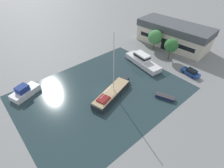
{
  "coord_description": "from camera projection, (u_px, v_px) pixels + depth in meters",
  "views": [
    {
      "loc": [
        23.57,
        -17.63,
        26.01
      ],
      "look_at": [
        0.0,
        2.7,
        1.0
      ],
      "focal_mm": 28.0,
      "sensor_mm": 36.0,
      "label": 1
    }
  ],
  "objects": [
    {
      "name": "ground_plane",
      "position": [
        103.0,
        92.0,
        39.18
      ],
      "size": [
        440.0,
        440.0,
        0.0
      ],
      "primitive_type": "plane",
      "color": "gray"
    },
    {
      "name": "water_canal",
      "position": [
        103.0,
        92.0,
        39.17
      ],
      "size": [
        27.22,
        35.95,
        0.01
      ],
      "primitive_type": "cube",
      "color": "#23383D",
      "rests_on": "ground"
    },
    {
      "name": "warehouse_building",
      "position": [
        173.0,
        34.0,
        55.49
      ],
      "size": [
        23.3,
        11.15,
        7.02
      ],
      "rotation": [
        0.0,
        0.0,
        0.08
      ],
      "color": "beige",
      "rests_on": "ground"
    },
    {
      "name": "quay_tree_near_building",
      "position": [
        171.0,
        46.0,
        47.76
      ],
      "size": [
        3.73,
        3.73,
        6.2
      ],
      "color": "brown",
      "rests_on": "ground"
    },
    {
      "name": "quay_tree_by_water",
      "position": [
        155.0,
        37.0,
        52.71
      ],
      "size": [
        4.28,
        4.28,
        6.19
      ],
      "color": "brown",
      "rests_on": "ground"
    },
    {
      "name": "parked_car",
      "position": [
        191.0,
        72.0,
        43.93
      ],
      "size": [
        4.87,
        2.4,
        1.63
      ],
      "rotation": [
        0.0,
        0.0,
        1.44
      ],
      "color": "navy",
      "rests_on": "ground"
    },
    {
      "name": "sailboat_moored",
      "position": [
        112.0,
        93.0,
        37.86
      ],
      "size": [
        5.78,
        12.2,
        14.26
      ],
      "rotation": [
        0.0,
        0.0,
        0.28
      ],
      "color": "#23282D",
      "rests_on": "water_canal"
    },
    {
      "name": "motor_cruiser",
      "position": [
        142.0,
        61.0,
        47.39
      ],
      "size": [
        11.75,
        4.72,
        3.24
      ],
      "rotation": [
        0.0,
        0.0,
        1.44
      ],
      "color": "silver",
      "rests_on": "water_canal"
    },
    {
      "name": "small_dinghy",
      "position": [
        165.0,
        97.0,
        37.52
      ],
      "size": [
        4.32,
        2.75,
        0.71
      ],
      "rotation": [
        0.0,
        0.0,
        1.95
      ],
      "color": "#19234C",
      "rests_on": "water_canal"
    },
    {
      "name": "cabin_boat",
      "position": [
        25.0,
        92.0,
        37.95
      ],
      "size": [
        4.64,
        6.68,
        2.58
      ],
      "rotation": [
        0.0,
        0.0,
        0.33
      ],
      "color": "white",
      "rests_on": "water_canal"
    }
  ]
}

